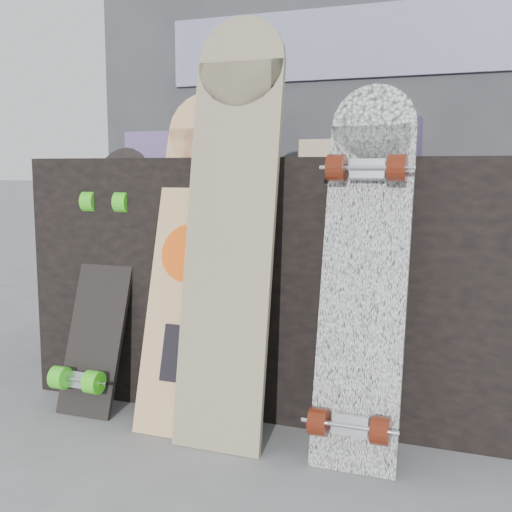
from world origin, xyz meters
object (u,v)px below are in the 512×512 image
at_px(longboard_geisha, 190,249).
at_px(longboard_cascadia, 364,269).
at_px(longboard_celtic, 231,217).
at_px(skateboard_dark, 103,274).
at_px(vendor_table, 287,277).

bearing_deg(longboard_geisha, longboard_cascadia, -8.19).
xyz_separation_m(longboard_celtic, skateboard_dark, (-0.49, 0.09, -0.21)).
xyz_separation_m(longboard_geisha, longboard_celtic, (0.16, -0.07, 0.11)).
bearing_deg(longboard_cascadia, skateboard_dark, 173.22).
bearing_deg(longboard_celtic, vendor_table, 85.89).
distance_m(longboard_geisha, longboard_cascadia, 0.54).
xyz_separation_m(vendor_table, longboard_celtic, (-0.03, -0.41, 0.24)).
relative_size(vendor_table, longboard_cascadia, 1.61).
height_order(vendor_table, longboard_geisha, longboard_geisha).
distance_m(vendor_table, longboard_geisha, 0.42).
height_order(longboard_geisha, skateboard_dark, longboard_geisha).
bearing_deg(longboard_geisha, skateboard_dark, 175.56).
relative_size(longboard_cascadia, skateboard_dark, 1.18).
height_order(vendor_table, skateboard_dark, skateboard_dark).
bearing_deg(longboard_celtic, longboard_cascadia, -1.47).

